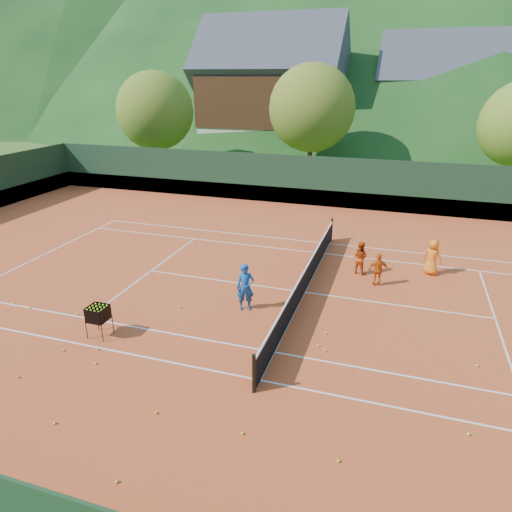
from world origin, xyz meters
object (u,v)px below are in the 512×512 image
(student_a, at_px, (360,258))
(tennis_net, at_px, (305,280))
(chalet_left, at_px, (272,95))
(chalet_mid, at_px, (445,103))
(student_b, at_px, (378,270))
(ball_hopper, at_px, (98,314))
(coach, at_px, (245,287))
(student_c, at_px, (433,257))

(student_a, distance_m, tennis_net, 2.95)
(student_a, bearing_deg, chalet_left, -46.51)
(student_a, bearing_deg, chalet_mid, -77.24)
(student_b, height_order, ball_hopper, student_b)
(coach, distance_m, chalet_mid, 36.94)
(student_a, relative_size, ball_hopper, 1.34)
(student_b, relative_size, tennis_net, 0.11)
(coach, bearing_deg, chalet_mid, 56.81)
(student_b, height_order, tennis_net, student_b)
(ball_hopper, bearing_deg, chalet_left, 97.65)
(tennis_net, bearing_deg, ball_hopper, -137.42)
(tennis_net, height_order, chalet_mid, chalet_mid)
(student_b, xyz_separation_m, chalet_mid, (3.51, 32.55, 4.33))
(coach, relative_size, student_b, 1.28)
(student_c, bearing_deg, tennis_net, 56.56)
(coach, height_order, student_c, coach)
(student_a, relative_size, chalet_mid, 0.11)
(student_b, xyz_separation_m, ball_hopper, (-7.80, -6.33, 0.11))
(student_c, bearing_deg, coach, 60.81)
(student_b, relative_size, chalet_left, 0.09)
(coach, relative_size, tennis_net, 0.14)
(coach, height_order, chalet_left, chalet_left)
(student_a, relative_size, student_b, 1.04)
(student_c, bearing_deg, student_b, 62.42)
(chalet_left, bearing_deg, chalet_mid, 14.04)
(tennis_net, distance_m, ball_hopper, 7.22)
(student_a, distance_m, student_c, 2.86)
(ball_hopper, distance_m, chalet_left, 35.53)
(coach, relative_size, student_a, 1.23)
(student_b, height_order, chalet_left, chalet_left)
(student_b, xyz_separation_m, chalet_left, (-12.49, 28.55, 4.99))
(student_c, bearing_deg, chalet_left, -40.66)
(student_c, xyz_separation_m, chalet_mid, (1.54, 30.81, 4.24))
(chalet_left, distance_m, chalet_mid, 16.51)
(student_c, relative_size, ball_hopper, 1.46)
(coach, height_order, student_a, coach)
(coach, bearing_deg, student_b, 17.85)
(student_c, bearing_deg, ball_hopper, 60.55)
(coach, bearing_deg, tennis_net, 27.96)
(ball_hopper, xyz_separation_m, chalet_mid, (11.32, 38.88, 4.22))
(student_a, height_order, tennis_net, student_a)
(student_a, height_order, student_c, student_c)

